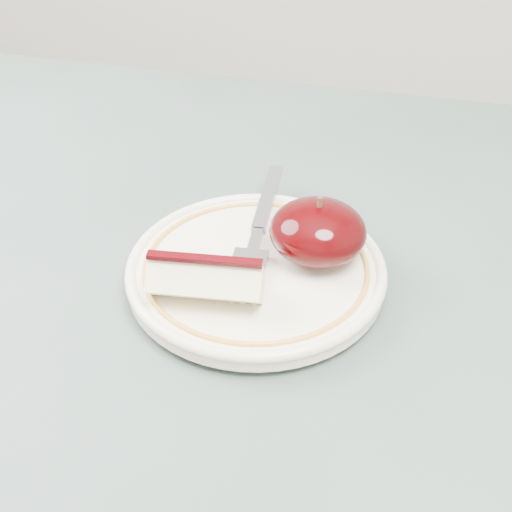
% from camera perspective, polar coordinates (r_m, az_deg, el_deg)
% --- Properties ---
extents(table, '(0.90, 0.90, 0.75)m').
position_cam_1_polar(table, '(0.59, -9.61, -12.12)').
color(table, brown).
rests_on(table, ground).
extents(plate, '(0.20, 0.20, 0.02)m').
position_cam_1_polar(plate, '(0.55, -0.00, -1.15)').
color(plate, '#F0E7C9').
rests_on(plate, table).
extents(apple_half, '(0.07, 0.07, 0.05)m').
position_cam_1_polar(apple_half, '(0.55, 4.96, 1.95)').
color(apple_half, black).
rests_on(apple_half, plate).
extents(apple_wedge, '(0.08, 0.04, 0.04)m').
position_cam_1_polar(apple_wedge, '(0.51, -4.06, -1.92)').
color(apple_wedge, '#F6EDB5').
rests_on(apple_wedge, plate).
extents(fork, '(0.03, 0.19, 0.00)m').
position_cam_1_polar(fork, '(0.58, 0.17, 2.03)').
color(fork, gray).
rests_on(fork, plate).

